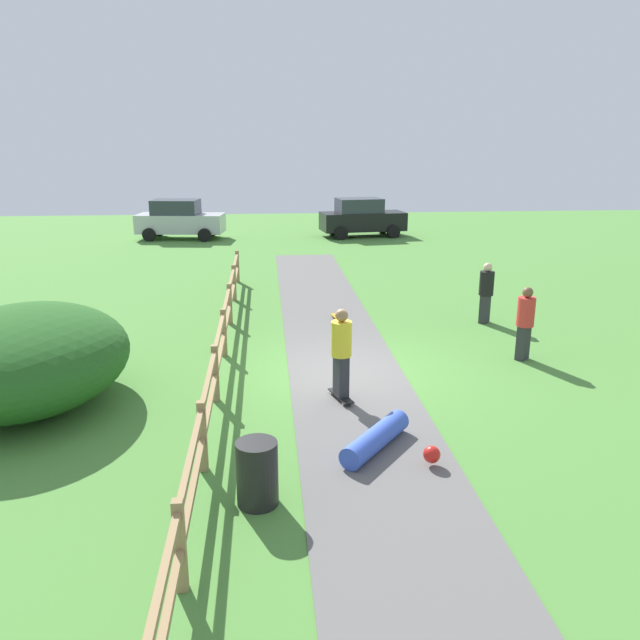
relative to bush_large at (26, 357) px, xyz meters
The scene contains 12 objects.
ground_plane 6.18m from the bush_large, 10.55° to the left, with size 60.00×60.00×0.00m, color #4C8438.
asphalt_path 6.18m from the bush_large, 10.55° to the left, with size 2.40×28.00×0.02m, color #605E5B.
wooden_fence 3.60m from the bush_large, 18.17° to the left, with size 0.12×18.12×1.10m.
bush_large is the anchor object (origin of this frame).
trash_bin 5.62m from the bush_large, 41.20° to the right, with size 0.56×0.56×0.90m, color black.
skater_riding 5.75m from the bush_large, ahead, with size 0.47×0.82×1.76m.
skater_fallen 6.59m from the bush_large, 21.34° to the right, with size 1.52×1.52×0.36m.
skateboard_loose 8.11m from the bush_large, 38.65° to the left, with size 0.32×0.82×0.08m.
bystander_red 10.17m from the bush_large, ahead, with size 0.54×0.54×1.65m.
bystander_black 11.14m from the bush_large, 23.92° to the left, with size 0.54×0.54×1.62m.
parked_car_black 22.36m from the bush_large, 65.49° to the left, with size 4.39×2.42×1.92m.
parked_car_silver 20.36m from the bush_large, 89.49° to the left, with size 4.37×2.39×1.92m.
Camera 1 is at (-1.61, -12.26, 4.70)m, focal length 35.10 mm.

